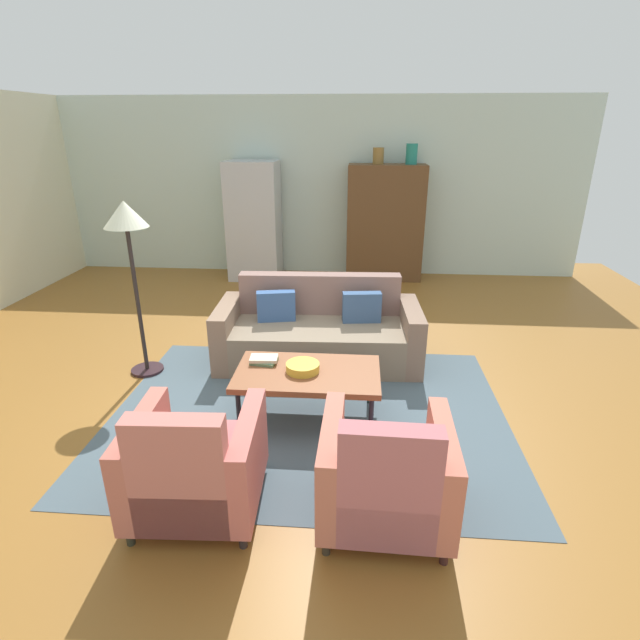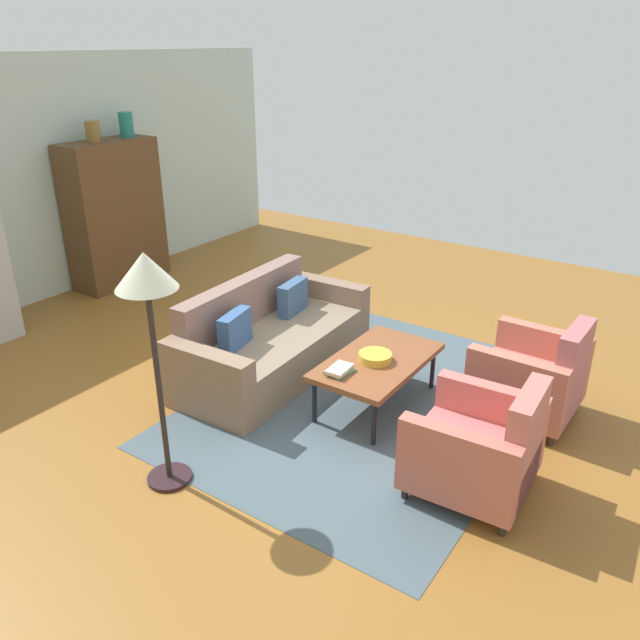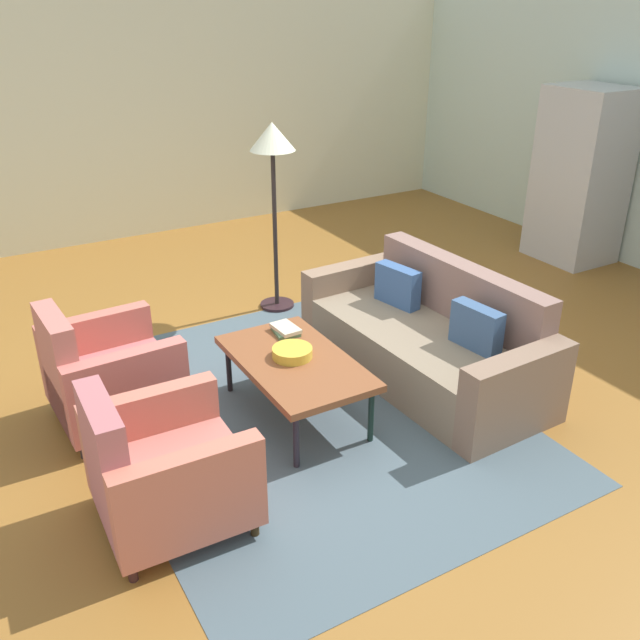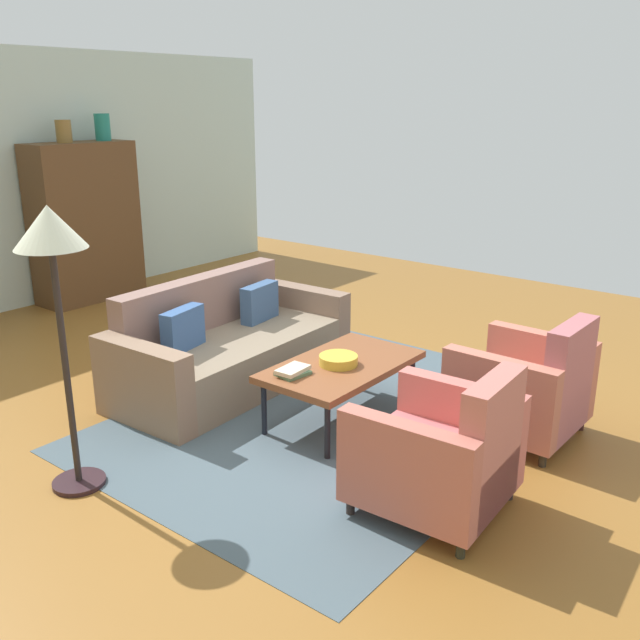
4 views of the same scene
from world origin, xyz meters
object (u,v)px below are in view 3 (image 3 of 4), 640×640
at_px(fruit_bowl, 292,352).
at_px(book_stack, 286,330).
at_px(armchair_right, 159,473).
at_px(armchair_left, 104,377).
at_px(couch, 430,340).
at_px(refrigerator, 581,176).
at_px(floor_lamp, 273,155).
at_px(coffee_table, 295,364).

relative_size(fruit_bowl, book_stack, 1.15).
bearing_deg(armchair_right, armchair_left, -178.78).
distance_m(armchair_left, armchair_right, 1.20).
relative_size(armchair_left, fruit_bowl, 3.15).
relative_size(couch, refrigerator, 1.15).
relative_size(armchair_left, refrigerator, 0.48).
bearing_deg(floor_lamp, couch, 14.97).
relative_size(coffee_table, book_stack, 4.96).
distance_m(armchair_right, fruit_bowl, 1.34).
bearing_deg(book_stack, armchair_left, -99.03).
relative_size(fruit_bowl, floor_lamp, 0.16).
distance_m(armchair_right, floor_lamp, 3.20).
distance_m(fruit_bowl, floor_lamp, 2.08).
bearing_deg(coffee_table, armchair_left, -117.10).
xyz_separation_m(refrigerator, floor_lamp, (-0.45, -3.45, 0.52)).
bearing_deg(armchair_right, book_stack, 128.57).
bearing_deg(armchair_right, refrigerator, 110.66).
xyz_separation_m(armchair_right, fruit_bowl, (-0.64, 1.17, 0.14)).
xyz_separation_m(armchair_left, armchair_right, (1.20, -0.00, 0.00)).
xyz_separation_m(couch, fruit_bowl, (-0.04, -1.19, 0.19)).
height_order(fruit_bowl, refrigerator, refrigerator).
bearing_deg(couch, armchair_left, 73.57).
xyz_separation_m(armchair_left, book_stack, (0.21, 1.30, 0.13)).
bearing_deg(armchair_left, book_stack, 78.14).
height_order(couch, armchair_right, armchair_right).
bearing_deg(armchair_left, armchair_right, -2.84).
distance_m(book_stack, refrigerator, 4.17).
bearing_deg(floor_lamp, armchair_right, -39.04).
distance_m(couch, coffee_table, 1.19).
bearing_deg(couch, armchair_right, 102.08).
bearing_deg(fruit_bowl, floor_lamp, 156.84).
bearing_deg(refrigerator, book_stack, -77.51).
relative_size(armchair_right, refrigerator, 0.48).
distance_m(armchair_left, floor_lamp, 2.46).
relative_size(armchair_right, floor_lamp, 0.51).
xyz_separation_m(armchair_right, floor_lamp, (-2.33, 1.89, 1.10)).
bearing_deg(coffee_table, couch, 90.17).
distance_m(couch, armchair_right, 2.43).
bearing_deg(fruit_bowl, coffee_table, 0.00).
distance_m(coffee_table, refrigerator, 4.40).
xyz_separation_m(coffee_table, armchair_left, (-0.60, -1.17, -0.07)).
distance_m(coffee_table, armchair_left, 1.31).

